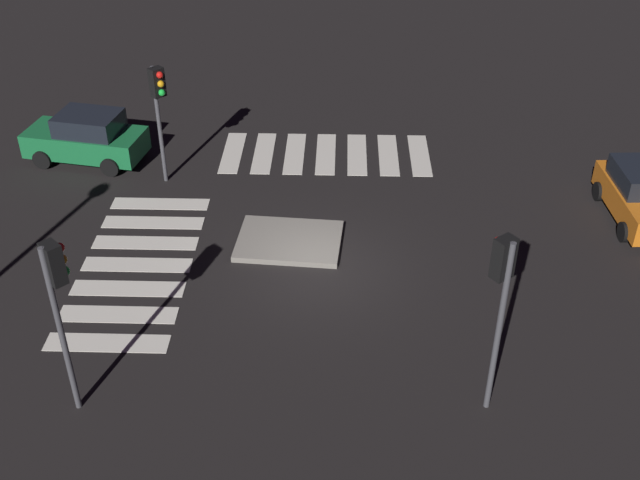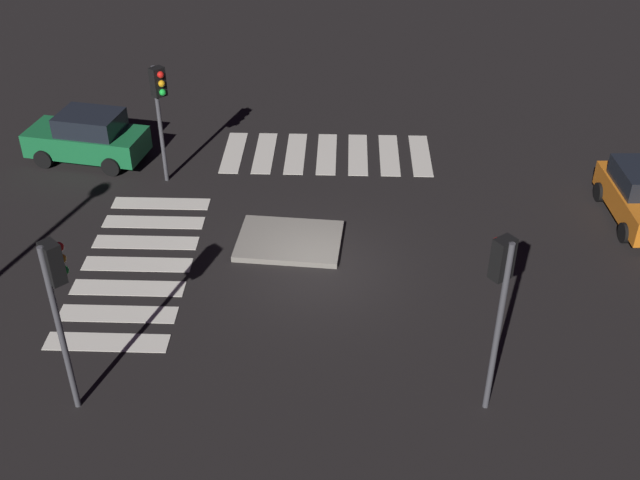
% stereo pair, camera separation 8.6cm
% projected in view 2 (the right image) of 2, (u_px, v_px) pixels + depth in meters
% --- Properties ---
extents(ground_plane, '(80.00, 80.00, 0.00)m').
position_uv_depth(ground_plane, '(320.00, 268.00, 22.90)').
color(ground_plane, black).
extents(traffic_island, '(3.32, 2.60, 0.18)m').
position_uv_depth(traffic_island, '(289.00, 241.00, 23.93)').
color(traffic_island, gray).
rests_on(traffic_island, ground).
extents(car_green, '(4.45, 2.58, 1.85)m').
position_uv_depth(car_green, '(88.00, 137.00, 27.96)').
color(car_green, '#196B38').
rests_on(car_green, ground).
extents(traffic_light_north, '(0.54, 0.54, 4.52)m').
position_uv_depth(traffic_light_north, '(56.00, 287.00, 16.53)').
color(traffic_light_north, '#47474C').
rests_on(traffic_light_north, ground).
extents(traffic_light_east, '(0.53, 0.54, 4.16)m').
position_uv_depth(traffic_light_east, '(159.00, 97.00, 25.38)').
color(traffic_light_east, '#47474C').
rests_on(traffic_light_east, ground).
extents(traffic_light_west, '(0.54, 0.53, 4.63)m').
position_uv_depth(traffic_light_west, '(500.00, 284.00, 16.48)').
color(traffic_light_west, '#47474C').
rests_on(traffic_light_west, ground).
extents(crosswalk_near, '(7.60, 3.20, 0.02)m').
position_uv_depth(crosswalk_near, '(327.00, 154.00, 28.83)').
color(crosswalk_near, silver).
rests_on(crosswalk_near, ground).
extents(crosswalk_side, '(3.20, 7.60, 0.02)m').
position_uv_depth(crosswalk_side, '(137.00, 264.00, 23.05)').
color(crosswalk_side, silver).
rests_on(crosswalk_side, ground).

